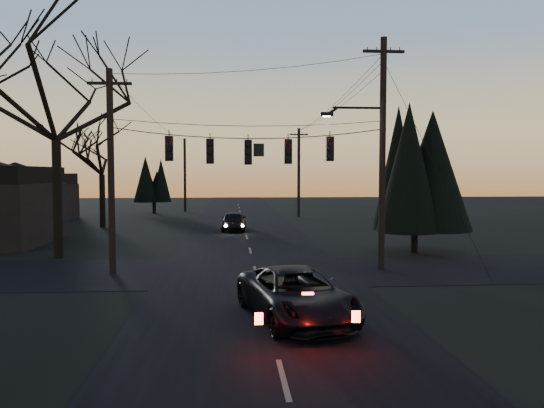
{
  "coord_description": "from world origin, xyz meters",
  "views": [
    {
      "loc": [
        -1.06,
        -12.49,
        4.2
      ],
      "look_at": [
        0.55,
        7.93,
        3.01
      ],
      "focal_mm": 35.0,
      "sensor_mm": 36.0,
      "label": 1
    }
  ],
  "objects": [
    {
      "name": "evergreen_right",
      "position": [
        8.64,
        14.68,
        4.34
      ],
      "size": [
        4.27,
        4.27,
        7.49
      ],
      "color": "black",
      "rests_on": "ground"
    },
    {
      "name": "sedan_oncoming_a",
      "position": [
        -0.8,
        26.21,
        0.72
      ],
      "size": [
        1.91,
        4.3,
        1.44
      ],
      "primitive_type": "imported",
      "rotation": [
        0.0,
        0.0,
        3.09
      ],
      "color": "black",
      "rests_on": "ground"
    },
    {
      "name": "house_left_far",
      "position": [
        -20.0,
        36.0,
        2.6
      ],
      "size": [
        9.0,
        7.0,
        5.2
      ],
      "color": "black",
      "rests_on": "ground"
    },
    {
      "name": "ground_plane",
      "position": [
        0.0,
        0.0,
        0.0
      ],
      "size": [
        160.0,
        160.0,
        0.0
      ],
      "primitive_type": "plane",
      "color": "black"
    },
    {
      "name": "utility_pole_left",
      "position": [
        -6.0,
        10.0,
        0.0
      ],
      "size": [
        1.8,
        0.3,
        8.5
      ],
      "primitive_type": null,
      "color": "black",
      "rests_on": "ground"
    },
    {
      "name": "suv_near",
      "position": [
        0.8,
        2.35,
        0.72
      ],
      "size": [
        3.5,
        5.61,
        1.45
      ],
      "primitive_type": "imported",
      "rotation": [
        0.0,
        0.0,
        0.22
      ],
      "color": "black",
      "rests_on": "ground"
    },
    {
      "name": "bare_tree_left",
      "position": [
        -9.56,
        14.33,
        8.13
      ],
      "size": [
        10.78,
        10.78,
        11.62
      ],
      "color": "black",
      "rests_on": "ground"
    },
    {
      "name": "utility_pole_far_r",
      "position": [
        5.5,
        38.0,
        0.0
      ],
      "size": [
        1.8,
        0.3,
        8.5
      ],
      "primitive_type": null,
      "color": "black",
      "rests_on": "ground"
    },
    {
      "name": "span_signal_assembly",
      "position": [
        -0.24,
        10.0,
        5.17
      ],
      "size": [
        11.5,
        0.44,
        1.67
      ],
      "color": "black",
      "rests_on": "ground"
    },
    {
      "name": "main_road",
      "position": [
        0.0,
        20.0,
        0.01
      ],
      "size": [
        8.0,
        120.0,
        0.02
      ],
      "primitive_type": "cube",
      "color": "black",
      "rests_on": "ground"
    },
    {
      "name": "cross_road",
      "position": [
        0.0,
        10.0,
        0.01
      ],
      "size": [
        60.0,
        7.0,
        0.02
      ],
      "primitive_type": "cube",
      "color": "black",
      "rests_on": "ground"
    },
    {
      "name": "utility_pole_far_l",
      "position": [
        -6.0,
        46.0,
        0.0
      ],
      "size": [
        0.3,
        0.3,
        8.0
      ],
      "primitive_type": null,
      "color": "black",
      "rests_on": "ground"
    },
    {
      "name": "bare_tree_dist",
      "position": [
        -11.0,
        29.59,
        5.73
      ],
      "size": [
        6.9,
        6.9,
        8.21
      ],
      "color": "black",
      "rests_on": "ground"
    },
    {
      "name": "utility_pole_right",
      "position": [
        5.5,
        10.0,
        0.0
      ],
      "size": [
        5.0,
        0.3,
        10.0
      ],
      "primitive_type": null,
      "color": "black",
      "rests_on": "ground"
    },
    {
      "name": "evergreen_dist",
      "position": [
        -9.05,
        43.89,
        3.29
      ],
      "size": [
        3.23,
        3.23,
        5.4
      ],
      "color": "black",
      "rests_on": "ground"
    }
  ]
}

